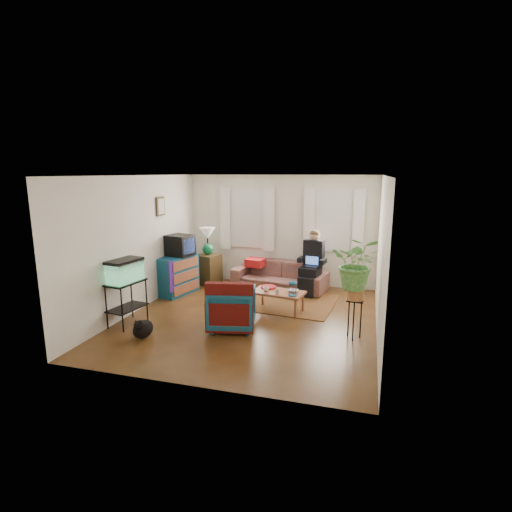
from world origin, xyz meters
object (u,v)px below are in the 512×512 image
(sofa, at_px, (280,271))
(dresser, at_px, (178,275))
(plant_stand, at_px, (354,319))
(aquarium_stand, at_px, (127,303))
(coffee_table, at_px, (278,301))
(armchair, at_px, (232,306))
(side_table, at_px, (208,269))

(sofa, bearing_deg, dresser, -144.80)
(dresser, height_order, plant_stand, dresser)
(aquarium_stand, height_order, coffee_table, aquarium_stand)
(armchair, bearing_deg, coffee_table, -132.12)
(sofa, distance_m, armchair, 2.59)
(armchair, relative_size, coffee_table, 0.81)
(plant_stand, bearing_deg, coffee_table, 147.94)
(plant_stand, bearing_deg, dresser, 159.38)
(sofa, distance_m, side_table, 1.75)
(side_table, distance_m, armchair, 2.91)
(coffee_table, bearing_deg, armchair, -110.15)
(armchair, height_order, coffee_table, armchair)
(side_table, height_order, armchair, armchair)
(sofa, xyz_separation_m, side_table, (-1.75, -0.07, -0.06))
(armchair, relative_size, plant_stand, 1.19)
(side_table, distance_m, coffee_table, 2.55)
(side_table, height_order, aquarium_stand, aquarium_stand)
(sofa, height_order, dresser, dresser)
(dresser, bearing_deg, coffee_table, 0.57)
(aquarium_stand, distance_m, coffee_table, 2.79)
(plant_stand, bearing_deg, sofa, 125.87)
(dresser, distance_m, aquarium_stand, 1.92)
(aquarium_stand, bearing_deg, sofa, 63.66)
(dresser, bearing_deg, side_table, 83.38)
(sofa, relative_size, coffee_table, 2.19)
(armchair, height_order, plant_stand, armchair)
(sofa, relative_size, armchair, 2.72)
(armchair, xyz_separation_m, coffee_table, (0.59, 1.02, -0.19))
(dresser, relative_size, aquarium_stand, 1.21)
(side_table, bearing_deg, plant_stand, -34.18)
(side_table, xyz_separation_m, armchair, (1.48, -2.51, 0.03))
(sofa, distance_m, dresser, 2.32)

